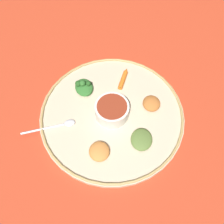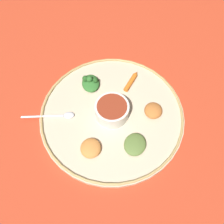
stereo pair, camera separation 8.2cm
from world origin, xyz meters
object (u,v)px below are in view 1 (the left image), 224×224
Objects in this scene: spoon at (57,126)px; carrot_near_spoon at (123,79)px; greens_pile at (84,87)px; center_bowl at (112,110)px.

carrot_near_spoon reaches higher than spoon.
greens_pile is 1.10× the size of carrot_near_spoon.
spoon is 0.16m from greens_pile.
carrot_near_spoon is (0.10, 0.10, -0.02)m from center_bowl.
greens_pile is at bearing 168.06° from carrot_near_spoon.
carrot_near_spoon is (0.13, -0.03, -0.01)m from greens_pile.
greens_pile is (-0.04, 0.13, -0.01)m from center_bowl.
carrot_near_spoon is at bearing -11.94° from greens_pile.
carrot_near_spoon is at bearing 46.20° from center_bowl.
center_bowl is at bearing -73.72° from greens_pile.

